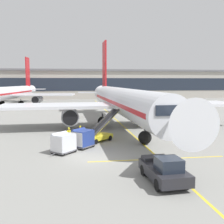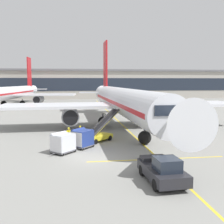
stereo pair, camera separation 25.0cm
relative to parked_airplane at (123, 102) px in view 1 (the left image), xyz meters
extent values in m
plane|color=gray|center=(-5.27, -15.75, -3.70)|extent=(600.00, 600.00, 0.00)
cylinder|color=silver|center=(0.03, -0.81, 0.09)|extent=(4.91, 34.62, 3.79)
cube|color=red|center=(0.03, -0.81, 0.09)|extent=(4.90, 33.24, 0.45)
cone|color=silver|center=(0.65, -19.95, 0.09)|extent=(3.72, 3.91, 3.60)
cone|color=silver|center=(-0.63, 19.47, 0.38)|extent=(3.42, 6.17, 3.22)
cube|color=silver|center=(-8.95, -0.24, -0.48)|extent=(16.61, 7.43, 0.36)
cylinder|color=#93969E|center=(-7.61, -0.88, -1.83)|extent=(2.49, 4.56, 2.35)
cylinder|color=black|center=(-7.53, -3.17, -1.83)|extent=(2.00, 0.18, 2.00)
cube|color=silver|center=(8.95, 0.35, -0.48)|extent=(16.61, 7.43, 0.36)
cylinder|color=#93969E|center=(7.65, -0.39, -1.83)|extent=(2.49, 4.56, 2.35)
cylinder|color=black|center=(7.72, -2.68, -1.83)|extent=(2.00, 0.18, 2.00)
cube|color=red|center=(-0.58, 17.96, 6.03)|extent=(0.41, 4.15, 10.35)
cube|color=silver|center=(-0.57, 17.65, 0.66)|extent=(11.23, 3.12, 0.20)
cube|color=#1E2633|center=(0.56, -17.30, 0.66)|extent=(2.71, 1.79, 0.83)
cylinder|color=#47474C|center=(0.36, -11.15, -2.39)|extent=(0.22, 0.22, 1.18)
sphere|color=black|center=(0.36, -11.15, -2.98)|extent=(1.44, 1.44, 1.44)
cylinder|color=#47474C|center=(-2.87, 0.83, -2.39)|extent=(0.22, 0.22, 1.18)
sphere|color=black|center=(-2.87, 0.83, -2.98)|extent=(1.44, 1.44, 1.44)
cylinder|color=#47474C|center=(2.81, 1.01, -2.39)|extent=(0.22, 0.22, 1.18)
sphere|color=black|center=(2.81, 1.01, -2.98)|extent=(1.44, 1.44, 1.44)
cube|color=gold|center=(-4.44, -9.10, -3.20)|extent=(3.58, 3.49, 0.44)
cube|color=black|center=(-5.36, -9.48, -2.63)|extent=(0.82, 0.82, 0.70)
cylinder|color=#333338|center=(-4.87, -9.02, -2.58)|extent=(0.08, 0.08, 0.80)
cube|color=gold|center=(-3.64, -8.36, -1.72)|extent=(4.00, 3.81, 2.65)
cube|color=black|center=(-3.64, -8.36, -1.63)|extent=(3.80, 3.61, 2.50)
cube|color=#333338|center=(-3.34, -8.69, -1.60)|extent=(3.39, 3.16, 2.67)
cube|color=#333338|center=(-3.94, -8.04, -1.60)|extent=(3.39, 3.16, 2.67)
cylinder|color=black|center=(-3.06, -8.83, -3.42)|extent=(0.55, 0.53, 0.56)
cylinder|color=black|center=(-4.07, -7.76, -3.42)|extent=(0.55, 0.53, 0.56)
cylinder|color=black|center=(-4.80, -10.45, -3.42)|extent=(0.55, 0.53, 0.56)
cylinder|color=black|center=(-5.81, -9.38, -3.42)|extent=(0.55, 0.53, 0.56)
cube|color=#515156|center=(-6.18, -11.73, -3.49)|extent=(2.52, 2.56, 0.12)
cylinder|color=#4C4C51|center=(-7.07, -12.74, -3.50)|extent=(0.52, 0.57, 0.07)
cube|color=navy|center=(-6.18, -11.73, -2.68)|extent=(2.38, 2.42, 1.50)
cube|color=navy|center=(-6.49, -11.46, -2.15)|extent=(1.84, 1.93, 0.74)
cube|color=silver|center=(-6.82, -12.45, -2.68)|extent=(1.10, 0.98, 1.38)
sphere|color=black|center=(-7.22, -11.88, -3.55)|extent=(0.30, 0.30, 0.30)
sphere|color=black|center=(-6.20, -12.78, -3.55)|extent=(0.30, 0.30, 0.30)
sphere|color=black|center=(-6.16, -10.68, -3.55)|extent=(0.30, 0.30, 0.30)
sphere|color=black|center=(-5.14, -11.58, -3.55)|extent=(0.30, 0.30, 0.30)
cube|color=#515156|center=(-8.01, -13.46, -3.49)|extent=(2.52, 2.56, 0.12)
cylinder|color=#4C4C51|center=(-8.90, -14.47, -3.50)|extent=(0.52, 0.57, 0.07)
cube|color=silver|center=(-8.01, -13.46, -2.68)|extent=(2.38, 2.42, 1.50)
cube|color=silver|center=(-8.32, -13.19, -2.15)|extent=(1.84, 1.93, 0.74)
cube|color=silver|center=(-8.65, -14.19, -2.68)|extent=(1.10, 0.98, 1.38)
sphere|color=black|center=(-9.05, -13.61, -3.55)|extent=(0.30, 0.30, 0.30)
sphere|color=black|center=(-8.03, -14.51, -3.55)|extent=(0.30, 0.30, 0.30)
sphere|color=black|center=(-7.99, -12.41, -3.55)|extent=(0.30, 0.30, 0.30)
sphere|color=black|center=(-6.97, -13.31, -3.55)|extent=(0.30, 0.30, 0.30)
cube|color=#232328|center=(-1.18, -21.53, -3.02)|extent=(2.38, 4.53, 0.70)
cube|color=#1E2633|center=(-1.13, -22.30, -2.27)|extent=(1.57, 1.63, 0.80)
cube|color=#28282D|center=(-1.29, -19.88, -2.55)|extent=(1.84, 1.08, 0.24)
cylinder|color=black|center=(-0.35, -20.11, -3.32)|extent=(0.33, 0.78, 0.76)
cylinder|color=black|center=(-2.19, -20.23, -3.32)|extent=(0.33, 0.78, 0.76)
cylinder|color=black|center=(-0.17, -22.83, -3.32)|extent=(0.33, 0.78, 0.76)
cylinder|color=black|center=(-2.02, -22.95, -3.32)|extent=(0.33, 0.78, 0.76)
cylinder|color=#333847|center=(-6.29, -8.71, -3.27)|extent=(0.15, 0.15, 0.86)
cylinder|color=#333847|center=(-6.46, -8.77, -3.27)|extent=(0.15, 0.15, 0.86)
cube|color=orange|center=(-6.38, -8.74, -2.55)|extent=(0.44, 0.35, 0.58)
cube|color=white|center=(-6.33, -8.86, -2.55)|extent=(0.32, 0.13, 0.08)
sphere|color=tan|center=(-6.38, -8.74, -2.14)|extent=(0.21, 0.21, 0.21)
sphere|color=yellow|center=(-6.38, -8.74, -2.07)|extent=(0.23, 0.23, 0.23)
cylinder|color=orange|center=(-6.15, -8.66, -2.60)|extent=(0.09, 0.09, 0.56)
cylinder|color=orange|center=(-6.60, -8.82, -2.60)|extent=(0.09, 0.09, 0.56)
cylinder|color=black|center=(-7.55, -9.58, -3.27)|extent=(0.15, 0.15, 0.86)
cylinder|color=black|center=(-7.65, -9.73, -3.27)|extent=(0.15, 0.15, 0.86)
cube|color=yellow|center=(-7.60, -9.66, -2.55)|extent=(0.41, 0.45, 0.58)
cube|color=white|center=(-7.50, -9.72, -2.55)|extent=(0.20, 0.29, 0.08)
sphere|color=#9E7051|center=(-7.60, -9.66, -2.14)|extent=(0.21, 0.21, 0.21)
sphere|color=yellow|center=(-7.60, -9.66, -2.07)|extent=(0.23, 0.23, 0.23)
cylinder|color=yellow|center=(-7.47, -9.45, -2.60)|extent=(0.09, 0.09, 0.56)
cylinder|color=yellow|center=(-7.73, -9.86, -2.60)|extent=(0.09, 0.09, 0.56)
cylinder|color=#514C42|center=(-7.76, -11.50, -3.27)|extent=(0.15, 0.15, 0.86)
cylinder|color=#514C42|center=(-7.67, -11.66, -3.27)|extent=(0.15, 0.15, 0.86)
cube|color=orange|center=(-7.71, -11.58, -2.55)|extent=(0.40, 0.45, 0.58)
cube|color=white|center=(-7.61, -11.52, -2.55)|extent=(0.18, 0.30, 0.08)
sphere|color=beige|center=(-7.71, -11.58, -2.14)|extent=(0.21, 0.21, 0.21)
sphere|color=yellow|center=(-7.71, -11.58, -2.07)|extent=(0.23, 0.23, 0.23)
cylinder|color=orange|center=(-7.84, -11.37, -2.60)|extent=(0.09, 0.09, 0.56)
cylinder|color=orange|center=(-7.59, -11.79, -2.60)|extent=(0.09, 0.09, 0.56)
cube|color=black|center=(-4.20, -3.68, -3.67)|extent=(0.53, 0.53, 0.05)
cone|color=orange|center=(-4.20, -3.68, -3.37)|extent=(0.42, 0.42, 0.55)
cylinder|color=white|center=(-4.20, -3.68, -3.34)|extent=(0.23, 0.23, 0.07)
cube|color=black|center=(-4.07, -3.27, -3.67)|extent=(0.64, 0.64, 0.05)
cone|color=orange|center=(-4.07, -3.27, -3.31)|extent=(0.51, 0.51, 0.67)
cylinder|color=white|center=(-4.07, -3.27, -3.28)|extent=(0.28, 0.28, 0.08)
cube|color=yellow|center=(0.19, -0.81, -3.69)|extent=(0.20, 110.00, 0.01)
cube|color=yellow|center=(0.03, -16.55, -3.69)|extent=(12.00, 0.20, 0.01)
cube|color=#A8A399|center=(0.68, 72.21, 1.58)|extent=(137.07, 21.81, 10.55)
cube|color=#1E2633|center=(0.68, 61.26, 1.84)|extent=(132.96, 0.10, 4.75)
cube|color=slate|center=(0.68, 70.03, 7.20)|extent=(135.70, 18.54, 0.70)
cylinder|color=silver|center=(-23.98, 34.67, -0.06)|extent=(6.94, 34.15, 3.35)
cube|color=red|center=(-23.98, 34.67, -0.06)|extent=(6.83, 32.80, 0.40)
cone|color=silver|center=(-21.89, 54.23, 0.19)|extent=(3.40, 5.63, 2.85)
cube|color=silver|center=(-15.20, 34.59, -0.56)|extent=(16.77, 8.47, 0.36)
cylinder|color=#93969E|center=(-16.68, 34.06, -1.78)|extent=(2.53, 4.61, 2.08)
cylinder|color=black|center=(-16.92, 31.81, -1.78)|extent=(1.77, 0.31, 1.77)
cube|color=red|center=(-22.03, 52.90, 5.71)|extent=(0.71, 4.09, 10.20)
cube|color=silver|center=(-22.06, 52.63, 0.44)|extent=(11.20, 3.87, 0.20)
cylinder|color=#47474C|center=(-26.30, 36.63, -2.35)|extent=(0.22, 0.22, 1.22)
sphere|color=black|center=(-26.30, 36.63, -2.95)|extent=(1.49, 1.49, 1.49)
cylinder|color=#47474C|center=(-21.30, 36.09, -2.35)|extent=(0.22, 0.22, 1.22)
sphere|color=black|center=(-21.30, 36.09, -2.95)|extent=(1.49, 1.49, 1.49)
camera|label=1|loc=(-6.96, -37.71, 2.90)|focal=42.25mm
camera|label=2|loc=(-6.71, -37.74, 2.90)|focal=42.25mm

